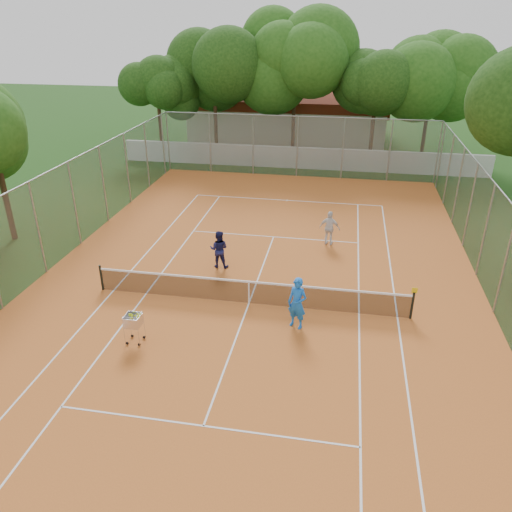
% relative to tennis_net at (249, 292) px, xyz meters
% --- Properties ---
extents(ground, '(120.00, 120.00, 0.00)m').
position_rel_tennis_net_xyz_m(ground, '(0.00, 0.00, -0.51)').
color(ground, '#14350E').
rests_on(ground, ground).
extents(court_pad, '(18.00, 34.00, 0.02)m').
position_rel_tennis_net_xyz_m(court_pad, '(0.00, 0.00, -0.50)').
color(court_pad, '#C16325').
rests_on(court_pad, ground).
extents(court_lines, '(10.98, 23.78, 0.01)m').
position_rel_tennis_net_xyz_m(court_lines, '(0.00, 0.00, -0.49)').
color(court_lines, white).
rests_on(court_lines, court_pad).
extents(tennis_net, '(11.88, 0.10, 0.98)m').
position_rel_tennis_net_xyz_m(tennis_net, '(0.00, 0.00, 0.00)').
color(tennis_net, black).
rests_on(tennis_net, court_pad).
extents(perimeter_fence, '(18.00, 34.00, 4.00)m').
position_rel_tennis_net_xyz_m(perimeter_fence, '(0.00, 0.00, 1.49)').
color(perimeter_fence, slate).
rests_on(perimeter_fence, ground).
extents(boundary_wall, '(26.00, 0.30, 1.50)m').
position_rel_tennis_net_xyz_m(boundary_wall, '(0.00, 19.00, 0.24)').
color(boundary_wall, silver).
rests_on(boundary_wall, ground).
extents(clubhouse, '(16.40, 9.00, 4.40)m').
position_rel_tennis_net_xyz_m(clubhouse, '(-2.00, 29.00, 1.69)').
color(clubhouse, beige).
rests_on(clubhouse, ground).
extents(tropical_trees, '(29.00, 19.00, 10.00)m').
position_rel_tennis_net_xyz_m(tropical_trees, '(0.00, 22.00, 4.49)').
color(tropical_trees, '#15360D').
rests_on(tropical_trees, ground).
extents(player_near, '(0.81, 0.68, 1.89)m').
position_rel_tennis_net_xyz_m(player_near, '(1.94, -1.24, 0.46)').
color(player_near, blue).
rests_on(player_near, court_pad).
extents(player_far_left, '(0.81, 0.64, 1.67)m').
position_rel_tennis_net_xyz_m(player_far_left, '(-1.85, 2.79, 0.34)').
color(player_far_left, '#181A4A').
rests_on(player_far_left, court_pad).
extents(player_far_right, '(1.03, 0.57, 1.66)m').
position_rel_tennis_net_xyz_m(player_far_right, '(2.72, 6.00, 0.34)').
color(player_far_right, silver).
rests_on(player_far_right, court_pad).
extents(ball_hopper, '(0.66, 0.66, 1.14)m').
position_rel_tennis_net_xyz_m(ball_hopper, '(-3.27, -3.11, 0.08)').
color(ball_hopper, silver).
rests_on(ball_hopper, court_pad).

